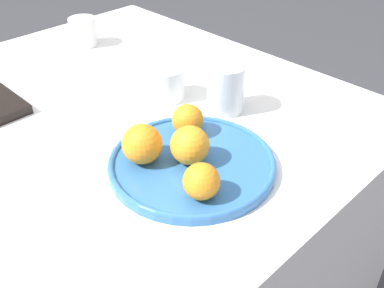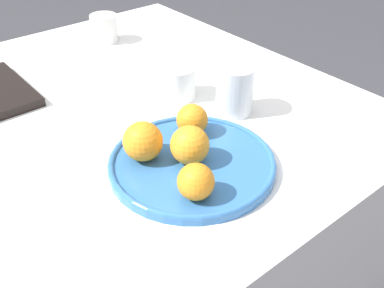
{
  "view_description": "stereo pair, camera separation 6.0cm",
  "coord_description": "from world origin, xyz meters",
  "px_view_note": "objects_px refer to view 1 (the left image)",
  "views": [
    {
      "loc": [
        -0.4,
        -0.73,
        1.21
      ],
      "look_at": [
        0.06,
        -0.28,
        0.76
      ],
      "focal_mm": 42.0,
      "sensor_mm": 36.0,
      "label": 1
    },
    {
      "loc": [
        -0.35,
        -0.77,
        1.21
      ],
      "look_at": [
        0.06,
        -0.28,
        0.76
      ],
      "focal_mm": 42.0,
      "sensor_mm": 36.0,
      "label": 2
    }
  ],
  "objects_px": {
    "orange_0": "(142,144)",
    "cup_0": "(83,32)",
    "fruit_platter": "(192,162)",
    "orange_2": "(190,145)",
    "cup_2": "(166,83)",
    "water_glass": "(226,88)",
    "orange_3": "(188,120)",
    "orange_1": "(202,181)"
  },
  "relations": [
    {
      "from": "orange_0",
      "to": "cup_0",
      "type": "relative_size",
      "value": 0.93
    },
    {
      "from": "fruit_platter",
      "to": "cup_0",
      "type": "height_order",
      "value": "cup_0"
    },
    {
      "from": "fruit_platter",
      "to": "orange_2",
      "type": "xyz_separation_m",
      "value": [
        -0.0,
        0.0,
        0.04
      ]
    },
    {
      "from": "orange_0",
      "to": "orange_2",
      "type": "height_order",
      "value": "orange_0"
    },
    {
      "from": "orange_0",
      "to": "cup_2",
      "type": "bearing_deg",
      "value": 38.63
    },
    {
      "from": "cup_0",
      "to": "water_glass",
      "type": "bearing_deg",
      "value": -88.7
    },
    {
      "from": "fruit_platter",
      "to": "orange_3",
      "type": "bearing_deg",
      "value": 50.48
    },
    {
      "from": "cup_2",
      "to": "orange_3",
      "type": "bearing_deg",
      "value": -118.24
    },
    {
      "from": "orange_2",
      "to": "cup_0",
      "type": "distance_m",
      "value": 0.64
    },
    {
      "from": "fruit_platter",
      "to": "orange_2",
      "type": "bearing_deg",
      "value": 147.78
    },
    {
      "from": "orange_0",
      "to": "water_glass",
      "type": "xyz_separation_m",
      "value": [
        0.25,
        0.03,
        0.0
      ]
    },
    {
      "from": "orange_3",
      "to": "orange_0",
      "type": "bearing_deg",
      "value": -176.52
    },
    {
      "from": "cup_2",
      "to": "cup_0",
      "type": "bearing_deg",
      "value": 83.99
    },
    {
      "from": "cup_0",
      "to": "cup_2",
      "type": "xyz_separation_m",
      "value": [
        -0.04,
        -0.39,
        -0.0
      ]
    },
    {
      "from": "orange_2",
      "to": "orange_1",
      "type": "bearing_deg",
      "value": -122.57
    },
    {
      "from": "orange_3",
      "to": "cup_0",
      "type": "relative_size",
      "value": 0.8
    },
    {
      "from": "orange_0",
      "to": "cup_2",
      "type": "xyz_separation_m",
      "value": [
        0.2,
        0.16,
        -0.01
      ]
    },
    {
      "from": "orange_0",
      "to": "cup_0",
      "type": "xyz_separation_m",
      "value": [
        0.24,
        0.55,
        -0.01
      ]
    },
    {
      "from": "orange_0",
      "to": "orange_2",
      "type": "distance_m",
      "value": 0.08
    },
    {
      "from": "fruit_platter",
      "to": "water_glass",
      "type": "xyz_separation_m",
      "value": [
        0.19,
        0.09,
        0.04
      ]
    },
    {
      "from": "fruit_platter",
      "to": "cup_0",
      "type": "xyz_separation_m",
      "value": [
        0.18,
        0.61,
        0.03
      ]
    },
    {
      "from": "orange_0",
      "to": "cup_0",
      "type": "height_order",
      "value": "orange_0"
    },
    {
      "from": "orange_1",
      "to": "orange_2",
      "type": "distance_m",
      "value": 0.09
    },
    {
      "from": "orange_0",
      "to": "orange_3",
      "type": "height_order",
      "value": "orange_0"
    },
    {
      "from": "orange_0",
      "to": "orange_2",
      "type": "xyz_separation_m",
      "value": [
        0.06,
        -0.06,
        -0.0
      ]
    },
    {
      "from": "orange_2",
      "to": "cup_0",
      "type": "bearing_deg",
      "value": 73.26
    },
    {
      "from": "water_glass",
      "to": "orange_1",
      "type": "bearing_deg",
      "value": -145.3
    },
    {
      "from": "orange_2",
      "to": "water_glass",
      "type": "bearing_deg",
      "value": 25.03
    },
    {
      "from": "orange_2",
      "to": "orange_3",
      "type": "height_order",
      "value": "orange_2"
    },
    {
      "from": "fruit_platter",
      "to": "orange_0",
      "type": "xyz_separation_m",
      "value": [
        -0.06,
        0.06,
        0.04
      ]
    },
    {
      "from": "fruit_platter",
      "to": "orange_1",
      "type": "relative_size",
      "value": 4.97
    },
    {
      "from": "cup_2",
      "to": "orange_0",
      "type": "bearing_deg",
      "value": -141.37
    },
    {
      "from": "fruit_platter",
      "to": "orange_0",
      "type": "bearing_deg",
      "value": 134.41
    },
    {
      "from": "orange_1",
      "to": "orange_3",
      "type": "height_order",
      "value": "same"
    },
    {
      "from": "water_glass",
      "to": "orange_2",
      "type": "bearing_deg",
      "value": -154.97
    },
    {
      "from": "water_glass",
      "to": "cup_0",
      "type": "xyz_separation_m",
      "value": [
        -0.01,
        0.52,
        -0.01
      ]
    },
    {
      "from": "orange_2",
      "to": "orange_3",
      "type": "distance_m",
      "value": 0.09
    },
    {
      "from": "orange_1",
      "to": "orange_3",
      "type": "distance_m",
      "value": 0.18
    },
    {
      "from": "orange_2",
      "to": "water_glass",
      "type": "xyz_separation_m",
      "value": [
        0.2,
        0.09,
        0.0
      ]
    },
    {
      "from": "orange_0",
      "to": "cup_2",
      "type": "height_order",
      "value": "orange_0"
    },
    {
      "from": "water_glass",
      "to": "orange_3",
      "type": "bearing_deg",
      "value": -169.92
    },
    {
      "from": "orange_0",
      "to": "water_glass",
      "type": "relative_size",
      "value": 0.69
    }
  ]
}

